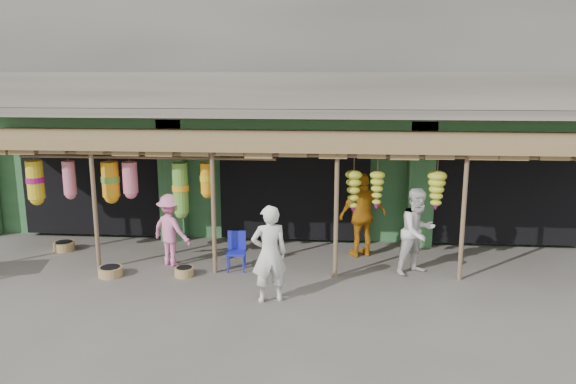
# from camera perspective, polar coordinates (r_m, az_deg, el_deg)

# --- Properties ---
(ground) EXTENTS (80.00, 80.00, 0.00)m
(ground) POSITION_cam_1_polar(r_m,az_deg,el_deg) (11.92, -0.06, -8.05)
(ground) COLOR #514C47
(ground) RESTS_ON ground
(building) EXTENTS (16.40, 6.80, 7.00)m
(building) POSITION_cam_1_polar(r_m,az_deg,el_deg) (16.06, 1.38, 9.49)
(building) COLOR gray
(building) RESTS_ON ground
(awning) EXTENTS (14.00, 2.70, 2.79)m
(awning) POSITION_cam_1_polar(r_m,az_deg,el_deg) (12.10, -0.61, 4.82)
(awning) COLOR brown
(awning) RESTS_ON ground
(blue_chair) EXTENTS (0.41, 0.42, 0.81)m
(blue_chair) POSITION_cam_1_polar(r_m,az_deg,el_deg) (11.96, -5.26, -5.73)
(blue_chair) COLOR #1A20AB
(blue_chair) RESTS_ON ground
(basket_left) EXTENTS (0.64, 0.64, 0.20)m
(basket_left) POSITION_cam_1_polar(r_m,az_deg,el_deg) (14.24, -21.79, -5.13)
(basket_left) COLOR olive
(basket_left) RESTS_ON ground
(basket_mid) EXTENTS (0.60, 0.60, 0.19)m
(basket_mid) POSITION_cam_1_polar(r_m,az_deg,el_deg) (12.19, -17.59, -7.71)
(basket_mid) COLOR brown
(basket_mid) RESTS_ON ground
(basket_right) EXTENTS (0.53, 0.53, 0.18)m
(basket_right) POSITION_cam_1_polar(r_m,az_deg,el_deg) (11.83, -10.49, -7.97)
(basket_right) COLOR olive
(basket_right) RESTS_ON ground
(person_front) EXTENTS (0.76, 0.61, 1.80)m
(person_front) POSITION_cam_1_polar(r_m,az_deg,el_deg) (10.16, -1.91, -6.31)
(person_front) COLOR silver
(person_front) RESTS_ON ground
(person_right) EXTENTS (1.11, 1.06, 1.80)m
(person_right) POSITION_cam_1_polar(r_m,az_deg,el_deg) (11.84, 13.03, -3.93)
(person_right) COLOR silver
(person_right) RESTS_ON ground
(person_vendor) EXTENTS (1.22, 0.88, 1.92)m
(person_vendor) POSITION_cam_1_polar(r_m,az_deg,el_deg) (12.73, 7.60, -2.32)
(person_vendor) COLOR #C27612
(person_vendor) RESTS_ON ground
(person_shopper) EXTENTS (1.17, 1.01, 1.57)m
(person_shopper) POSITION_cam_1_polar(r_m,az_deg,el_deg) (12.34, -11.77, -3.78)
(person_shopper) COLOR pink
(person_shopper) RESTS_ON ground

